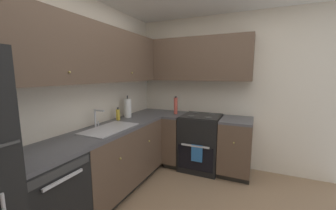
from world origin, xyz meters
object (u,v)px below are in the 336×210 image
object	(u,v)px
paper_towel_roll	(128,108)
oil_bottle	(176,106)
dishwasher	(41,204)
soap_bottle	(118,115)
oven_range	(201,142)

from	to	relation	value
paper_towel_roll	oil_bottle	distance (m)	0.81
dishwasher	soap_bottle	xyz separation A→B (m)	(1.34, 0.18, 0.54)
oven_range	dishwasher	bearing A→B (deg)	157.77
oven_range	soap_bottle	size ratio (longest dim) A/B	5.49
oven_range	paper_towel_roll	bearing A→B (deg)	119.08
oven_range	soap_bottle	xyz separation A→B (m)	(-0.79, 1.05, 0.52)
soap_bottle	oil_bottle	world-z (taller)	oil_bottle
dishwasher	oil_bottle	xyz separation A→B (m)	(2.12, -0.43, 0.60)
oven_range	paper_towel_roll	xyz separation A→B (m)	(-0.57, 1.03, 0.58)
dishwasher	paper_towel_roll	world-z (taller)	paper_towel_roll
oil_bottle	dishwasher	bearing A→B (deg)	168.62
dishwasher	paper_towel_roll	size ratio (longest dim) A/B	2.40
soap_bottle	oil_bottle	xyz separation A→B (m)	(0.78, -0.61, 0.06)
paper_towel_roll	oven_range	bearing A→B (deg)	-60.92
soap_bottle	paper_towel_roll	bearing A→B (deg)	-5.21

